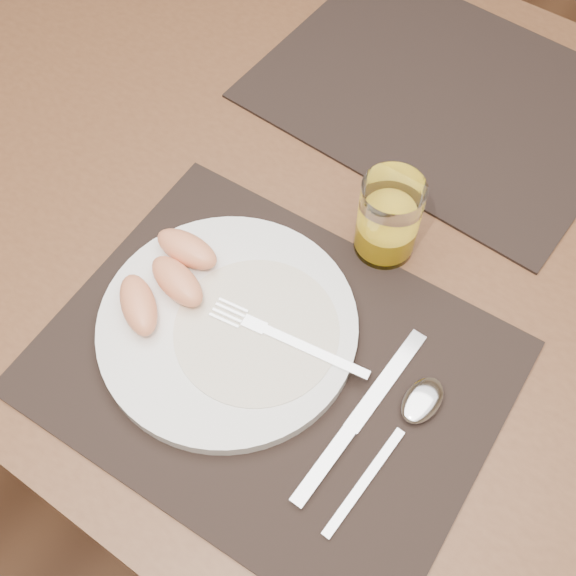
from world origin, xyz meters
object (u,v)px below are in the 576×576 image
at_px(plate, 228,326).
at_px(fork, 275,334).
at_px(knife, 350,429).
at_px(spoon, 414,412).
at_px(juice_glass, 388,221).
at_px(placemat_near, 272,366).
at_px(table, 357,252).
at_px(placemat_far, 442,94).

xyz_separation_m(plate, fork, (0.05, 0.02, 0.01)).
xyz_separation_m(fork, knife, (0.11, -0.04, -0.02)).
xyz_separation_m(spoon, juice_glass, (-0.13, 0.16, 0.04)).
distance_m(placemat_near, juice_glass, 0.20).
relative_size(table, placemat_far, 3.11).
height_order(placemat_far, knife, knife).
bearing_deg(spoon, plate, -171.71).
xyz_separation_m(plate, juice_glass, (0.08, 0.19, 0.04)).
xyz_separation_m(knife, juice_glass, (-0.09, 0.20, 0.04)).
relative_size(placemat_near, plate, 1.67).
bearing_deg(placemat_near, knife, -6.73).
xyz_separation_m(table, fork, (0.02, -0.20, 0.11)).
bearing_deg(spoon, placemat_near, -165.52).
bearing_deg(table, fork, -85.47).
relative_size(placemat_far, spoon, 2.35).
relative_size(placemat_far, plate, 1.67).
height_order(fork, knife, fork).
bearing_deg(knife, fork, 162.53).
bearing_deg(placemat_far, table, -85.97).
bearing_deg(table, plate, -98.96).
distance_m(fork, juice_glass, 0.17).
xyz_separation_m(table, plate, (-0.03, -0.21, 0.10)).
bearing_deg(placemat_near, spoon, 14.48).
relative_size(placemat_far, fork, 2.57).
bearing_deg(placemat_far, spoon, -65.06).
xyz_separation_m(table, knife, (0.13, -0.23, 0.09)).
bearing_deg(juice_glass, spoon, -50.50).
height_order(table, knife, knife).
xyz_separation_m(placemat_near, juice_glass, (0.02, 0.19, 0.05)).
relative_size(placemat_far, juice_glass, 4.40).
height_order(plate, fork, fork).
relative_size(table, placemat_near, 3.11).
height_order(plate, spoon, plate).
distance_m(table, juice_glass, 0.14).
relative_size(table, plate, 5.19).
bearing_deg(plate, table, 81.04).
bearing_deg(placemat_near, fork, 116.43).
relative_size(placemat_near, placemat_far, 1.00).
bearing_deg(juice_glass, knife, -67.19).
bearing_deg(fork, plate, -161.35).
xyz_separation_m(placemat_near, plate, (-0.06, 0.01, 0.01)).
distance_m(plate, knife, 0.16).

